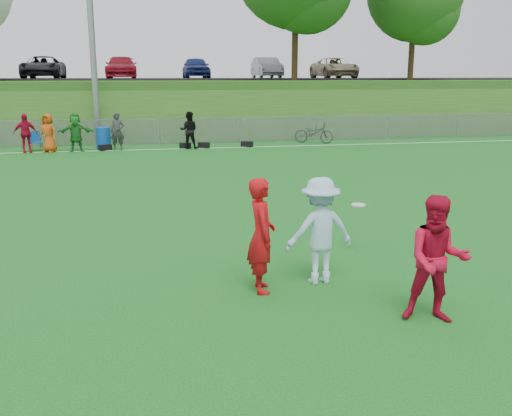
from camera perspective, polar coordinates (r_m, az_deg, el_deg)
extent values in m
plane|color=#125816|center=(9.09, -4.84, -8.36)|extent=(120.00, 120.00, 0.00)
cube|color=white|center=(26.63, -9.38, 5.83)|extent=(60.00, 0.10, 0.01)
cube|color=gray|center=(28.56, -9.58, 7.50)|extent=(58.00, 0.02, 1.20)
cube|color=gray|center=(28.50, -9.63, 8.80)|extent=(58.00, 0.04, 0.04)
cylinder|color=gray|center=(29.41, -16.21, 17.89)|extent=(0.30, 0.30, 12.00)
cube|color=#205818|center=(39.46, -10.22, 10.31)|extent=(120.00, 18.00, 3.00)
cube|color=black|center=(41.42, -10.38, 12.57)|extent=(120.00, 12.00, 0.10)
cylinder|color=black|center=(34.32, 3.97, 19.70)|extent=(0.36, 0.36, 8.50)
cylinder|color=black|center=(38.48, 15.46, 17.44)|extent=(0.36, 0.36, 7.00)
sphere|color=#154913|center=(38.54, 16.57, 18.42)|extent=(4.20, 4.20, 4.20)
imported|color=black|center=(40.87, -20.51, 13.05)|extent=(2.39, 5.18, 1.44)
imported|color=maroon|center=(40.43, -13.31, 13.52)|extent=(2.02, 4.96, 1.44)
imported|color=navy|center=(40.60, -6.03, 13.79)|extent=(1.70, 4.23, 1.44)
imported|color=gray|center=(41.39, 1.08, 13.85)|extent=(1.52, 4.37, 1.44)
imported|color=gray|center=(42.74, 7.83, 13.71)|extent=(2.39, 5.18, 1.44)
imported|color=#B50C2A|center=(26.98, -22.08, 6.94)|extent=(1.07, 0.69, 1.69)
imported|color=#C44A12|center=(26.82, -20.05, 7.07)|extent=(0.99, 0.90, 1.69)
imported|color=#207A25|center=(26.68, -17.59, 7.22)|extent=(1.60, 0.58, 1.69)
imported|color=#2F2E31|center=(26.55, -13.69, 7.44)|extent=(0.65, 0.46, 1.69)
imported|color=black|center=(26.62, -6.72, 7.73)|extent=(0.93, 0.78, 1.69)
cube|color=black|center=(26.75, -14.85, 5.86)|extent=(0.62, 0.52, 0.26)
cube|color=black|center=(26.78, -7.09, 6.21)|extent=(0.57, 0.32, 0.26)
cube|color=black|center=(26.86, -5.24, 6.27)|extent=(0.60, 0.39, 0.26)
cube|color=black|center=(27.15, -0.91, 6.40)|extent=(0.62, 0.51, 0.26)
imported|color=red|center=(8.84, 0.54, -2.74)|extent=(0.46, 0.68, 1.81)
imported|color=red|center=(8.13, 17.70, -4.95)|extent=(1.04, 0.93, 1.77)
imported|color=#AFDAF3|center=(9.26, 6.40, -2.28)|extent=(1.18, 0.75, 1.75)
cylinder|color=white|center=(10.96, 10.21, 0.31)|extent=(0.28, 0.28, 0.03)
cylinder|color=#0F47AC|center=(27.23, -15.02, 6.75)|extent=(0.85, 0.85, 0.99)
cube|color=#1059B5|center=(27.52, -21.14, 6.15)|extent=(0.60, 0.60, 0.05)
cube|color=#1059B5|center=(27.72, -21.26, 6.68)|extent=(0.47, 0.19, 0.48)
imported|color=#323235|center=(28.83, 5.81, 7.50)|extent=(2.04, 1.54, 1.03)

